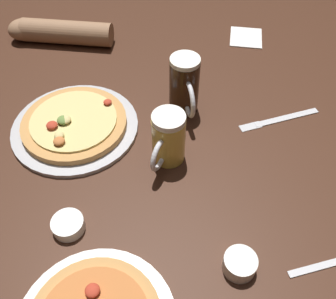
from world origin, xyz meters
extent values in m
cube|color=#3D2114|center=(0.00, 0.00, -0.01)|extent=(2.40, 2.40, 0.03)
ellipsoid|color=#B73823|center=(-0.23, -0.30, 0.04)|extent=(0.03, 0.03, 0.01)
cylinder|color=#B2B2B7|center=(-0.21, 0.16, 0.01)|extent=(0.33, 0.33, 0.01)
cylinder|color=tan|center=(-0.21, 0.16, 0.02)|extent=(0.28, 0.28, 0.02)
cylinder|color=#DBC67A|center=(-0.21, 0.16, 0.03)|extent=(0.23, 0.23, 0.01)
ellipsoid|color=#DBC67A|center=(-0.23, 0.15, 0.04)|extent=(0.03, 0.03, 0.02)
ellipsoid|color=#B73823|center=(-0.27, 0.14, 0.04)|extent=(0.03, 0.03, 0.01)
ellipsoid|color=#C67038|center=(-0.25, 0.08, 0.04)|extent=(0.03, 0.03, 0.01)
ellipsoid|color=#B73823|center=(-0.12, 0.19, 0.04)|extent=(0.02, 0.02, 0.01)
ellipsoid|color=#DBC67A|center=(-0.25, 0.10, 0.04)|extent=(0.03, 0.03, 0.01)
ellipsoid|color=olive|center=(-0.24, 0.15, 0.04)|extent=(0.03, 0.03, 0.02)
cylinder|color=black|center=(0.09, 0.15, 0.08)|extent=(0.08, 0.08, 0.15)
cylinder|color=white|center=(0.09, 0.15, 0.16)|extent=(0.08, 0.08, 0.01)
torus|color=silver|center=(0.09, 0.10, 0.08)|extent=(0.02, 0.10, 0.10)
cylinder|color=gold|center=(0.00, -0.01, 0.06)|extent=(0.08, 0.08, 0.12)
cylinder|color=white|center=(0.00, -0.01, 0.13)|extent=(0.08, 0.08, 0.01)
torus|color=silver|center=(-0.03, -0.04, 0.06)|extent=(0.06, 0.07, 0.08)
cylinder|color=silver|center=(0.05, -0.32, 0.02)|extent=(0.07, 0.07, 0.04)
cylinder|color=white|center=(-0.26, -0.14, 0.01)|extent=(0.07, 0.07, 0.03)
cube|color=white|center=(0.40, 0.43, 0.00)|extent=(0.15, 0.15, 0.01)
cube|color=silver|center=(0.23, -0.37, 0.00)|extent=(0.17, 0.02, 0.01)
cube|color=silver|center=(0.35, 0.04, 0.00)|extent=(0.19, 0.02, 0.01)
cube|color=silver|center=(0.24, 0.03, 0.00)|extent=(0.06, 0.03, 0.00)
cylinder|color=#936B4C|center=(-0.18, 0.57, 0.04)|extent=(0.31, 0.19, 0.08)
ellipsoid|color=#936B4C|center=(-0.32, 0.63, 0.04)|extent=(0.10, 0.08, 0.07)
camera|label=1|loc=(-0.17, -0.58, 0.72)|focal=39.92mm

